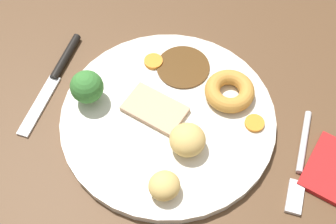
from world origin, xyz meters
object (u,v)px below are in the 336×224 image
(roast_potato_left, at_px, (164,186))
(carrot_coin_back, at_px, (254,123))
(dinner_plate, at_px, (168,119))
(broccoli_floret, at_px, (87,87))
(knife, at_px, (56,74))
(fork, at_px, (300,163))
(meat_slice_main, at_px, (155,109))
(carrot_coin_front, at_px, (153,61))
(roast_potato_right, at_px, (188,140))
(yorkshire_pudding, at_px, (230,91))

(roast_potato_left, xyz_separation_m, carrot_coin_back, (-0.09, -0.13, -0.01))
(dinner_plate, distance_m, broccoli_floret, 0.12)
(roast_potato_left, xyz_separation_m, knife, (0.21, -0.14, -0.02))
(fork, bearing_deg, meat_slice_main, -94.98)
(carrot_coin_back, xyz_separation_m, fork, (-0.07, 0.04, -0.01))
(roast_potato_left, height_order, knife, roast_potato_left)
(roast_potato_left, distance_m, carrot_coin_front, 0.20)
(broccoli_floret, bearing_deg, dinner_plate, -178.16)
(dinner_plate, distance_m, carrot_coin_back, 0.12)
(roast_potato_left, relative_size, broccoli_floret, 0.77)
(roast_potato_right, xyz_separation_m, carrot_coin_front, (0.08, -0.12, -0.02))
(carrot_coin_front, relative_size, fork, 0.18)
(broccoli_floret, height_order, fork, broccoli_floret)
(roast_potato_right, xyz_separation_m, broccoli_floret, (0.15, -0.04, 0.01))
(meat_slice_main, bearing_deg, roast_potato_left, 112.91)
(broccoli_floret, bearing_deg, yorkshire_pudding, -162.03)
(meat_slice_main, relative_size, roast_potato_right, 1.76)
(dinner_plate, height_order, knife, dinner_plate)
(broccoli_floret, bearing_deg, roast_potato_right, 166.89)
(roast_potato_right, bearing_deg, meat_slice_main, -36.18)
(yorkshire_pudding, height_order, carrot_coin_front, yorkshire_pudding)
(yorkshire_pudding, bearing_deg, meat_slice_main, 30.11)
(broccoli_floret, distance_m, fork, 0.30)
(carrot_coin_front, bearing_deg, roast_potato_left, 111.14)
(broccoli_floret, bearing_deg, meat_slice_main, -175.89)
(carrot_coin_back, bearing_deg, fork, 152.92)
(broccoli_floret, bearing_deg, carrot_coin_back, -174.04)
(dinner_plate, relative_size, broccoli_floret, 5.75)
(meat_slice_main, relative_size, knife, 0.45)
(meat_slice_main, height_order, roast_potato_left, roast_potato_left)
(meat_slice_main, height_order, fork, meat_slice_main)
(roast_potato_right, distance_m, knife, 0.23)
(carrot_coin_back, bearing_deg, knife, -1.76)
(carrot_coin_back, height_order, knife, carrot_coin_back)
(carrot_coin_front, xyz_separation_m, knife, (0.13, 0.05, -0.01))
(roast_potato_left, height_order, roast_potato_right, roast_potato_right)
(carrot_coin_front, height_order, fork, carrot_coin_front)
(meat_slice_main, bearing_deg, carrot_coin_front, -71.33)
(yorkshire_pudding, relative_size, roast_potato_left, 1.77)
(dinner_plate, xyz_separation_m, fork, (-0.19, 0.02, -0.00))
(dinner_plate, height_order, fork, dinner_plate)
(yorkshire_pudding, height_order, knife, yorkshire_pudding)
(yorkshire_pudding, bearing_deg, fork, 147.47)
(dinner_plate, distance_m, knife, 0.18)
(carrot_coin_back, xyz_separation_m, knife, (0.30, -0.01, -0.01))
(meat_slice_main, xyz_separation_m, roast_potato_right, (-0.06, 0.04, 0.01))
(dinner_plate, bearing_deg, broccoli_floret, 1.84)
(yorkshire_pudding, bearing_deg, roast_potato_left, 74.11)
(roast_potato_right, distance_m, carrot_coin_back, 0.10)
(roast_potato_right, height_order, fork, roast_potato_right)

